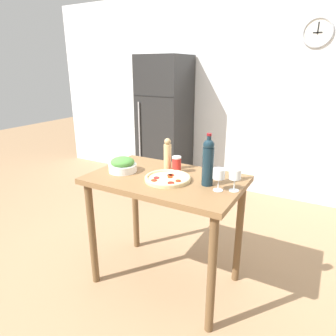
% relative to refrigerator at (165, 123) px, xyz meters
% --- Properties ---
extents(ground_plane, '(14.00, 14.00, 0.00)m').
position_rel_refrigerator_xyz_m(ground_plane, '(1.07, -1.84, -0.90)').
color(ground_plane, '#9E7A56').
extents(wall_back, '(6.40, 0.08, 2.60)m').
position_rel_refrigerator_xyz_m(wall_back, '(1.07, 0.36, 0.40)').
color(wall_back, silver).
rests_on(wall_back, ground_plane).
extents(refrigerator, '(0.61, 0.64, 1.81)m').
position_rel_refrigerator_xyz_m(refrigerator, '(0.00, 0.00, 0.00)').
color(refrigerator, black).
rests_on(refrigerator, ground_plane).
extents(prep_counter, '(1.10, 0.69, 0.90)m').
position_rel_refrigerator_xyz_m(prep_counter, '(1.07, -1.84, -0.14)').
color(prep_counter, brown).
rests_on(prep_counter, ground_plane).
extents(wine_bottle, '(0.08, 0.08, 0.36)m').
position_rel_refrigerator_xyz_m(wine_bottle, '(1.38, -1.83, 0.16)').
color(wine_bottle, '#142833').
rests_on(wine_bottle, prep_counter).
extents(wine_glass_near, '(0.08, 0.08, 0.15)m').
position_rel_refrigerator_xyz_m(wine_glass_near, '(1.48, -1.89, 0.10)').
color(wine_glass_near, silver).
rests_on(wine_glass_near, prep_counter).
extents(wine_glass_far, '(0.08, 0.08, 0.15)m').
position_rel_refrigerator_xyz_m(wine_glass_far, '(1.57, -1.84, 0.10)').
color(wine_glass_far, silver).
rests_on(wine_glass_far, prep_counter).
extents(pepper_mill, '(0.06, 0.06, 0.25)m').
position_rel_refrigerator_xyz_m(pepper_mill, '(1.00, -1.70, 0.12)').
color(pepper_mill, tan).
rests_on(pepper_mill, prep_counter).
extents(salad_bowl, '(0.21, 0.21, 0.11)m').
position_rel_refrigerator_xyz_m(salad_bowl, '(0.72, -1.90, 0.05)').
color(salad_bowl, white).
rests_on(salad_bowl, prep_counter).
extents(homemade_pizza, '(0.32, 0.32, 0.03)m').
position_rel_refrigerator_xyz_m(homemade_pizza, '(1.11, -1.89, 0.01)').
color(homemade_pizza, '#DBC189').
rests_on(homemade_pizza, prep_counter).
extents(salt_canister, '(0.07, 0.07, 0.13)m').
position_rel_refrigerator_xyz_m(salt_canister, '(1.09, -1.72, 0.06)').
color(salt_canister, '#B2231E').
rests_on(salt_canister, prep_counter).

